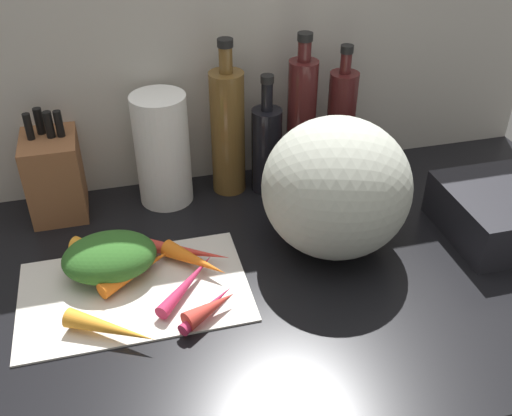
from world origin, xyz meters
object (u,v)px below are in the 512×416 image
Objects in this scene: bottle_1 at (266,148)px; bottle_3 at (340,126)px; carrot_3 at (211,307)px; carrot_5 at (185,251)px; carrot_4 at (208,308)px; carrot_8 at (195,260)px; carrot_1 at (138,270)px; paper_towel_roll at (163,150)px; carrot_6 at (188,283)px; bottle_2 at (301,122)px; cutting_board at (135,292)px; bottle_0 at (228,131)px; carrot_2 at (111,328)px; knife_block at (55,174)px; carrot_0 at (108,254)px; winter_squash at (336,188)px; carrot_7 at (130,264)px.

bottle_3 is at bearing 1.15° from bottle_1.
carrot_5 is at bearing 96.45° from carrot_3.
carrot_4 is 12.50cm from carrot_8.
paper_towel_roll is at bearing 71.89° from carrot_1.
carrot_6 is (-2.80, 7.71, -0.46)cm from carrot_3.
carrot_1 is 48.67cm from bottle_2.
bottle_1 is (22.89, 30.36, 8.45)cm from carrot_6.
carrot_6 is at bearing 108.87° from carrot_4.
carrot_5 reaches higher than carrot_4.
cutting_board is 52.17cm from bottle_2.
bottle_0 is at bearing 73.49° from carrot_3.
cutting_board is at bearing 65.92° from carrot_2.
bottle_2 reaches higher than knife_block.
winter_squash is at bearing -5.89° from carrot_0.
bottle_3 reaches higher than cutting_board.
carrot_6 reaches higher than carrot_7.
carrot_4 is at bearing -49.13° from carrot_0.
carrot_6 is (13.39, -11.25, -0.48)cm from carrot_0.
cutting_board is 1.77× the size of knife_block.
carrot_3 is 0.32× the size of bottle_3.
carrot_6 is 51.82cm from bottle_3.
bottle_0 is (37.23, -0.51, 5.52)cm from knife_block.
carrot_6 is at bearing -95.93° from carrot_5.
carrot_3 is 20.23cm from carrot_7.
carrot_3 is 0.78× the size of carrot_4.
bottle_2 reaches higher than carrot_5.
bottle_0 is (11.95, 40.30, 12.04)cm from carrot_3.
carrot_1 is 0.57× the size of winter_squash.
bottle_3 is (39.85, -1.05, 1.19)cm from paper_towel_roll.
carrot_8 is (10.61, -0.01, 0.15)cm from carrot_1.
carrot_6 is 45.89cm from bottle_2.
carrot_0 is at bearing 112.51° from cutting_board.
cutting_board is 15.68cm from carrot_3.
carrot_3 is at bearing -49.99° from carrot_1.
knife_block is (-23.40, 24.21, 6.76)cm from carrot_5.
carrot_1 is 16.45cm from carrot_4.
carrot_7 is (4.28, 16.51, -0.68)cm from carrot_2.
carrot_1 is at bearing 72.31° from cutting_board.
bottle_3 is at bearing 19.98° from carrot_0.
carrot_1 is 1.01× the size of carrot_2.
carrot_0 is 0.49× the size of bottle_3.
carrot_6 is 0.50× the size of bottle_0.
carrot_6 is 40.62cm from knife_block.
carrot_6 is at bearing -142.58° from bottle_3.
cutting_board is 3.09× the size of carrot_4.
bottle_0 reaches higher than carrot_4.
carrot_0 is at bearing 88.17° from carrot_2.
carrot_1 is at bearing 179.93° from carrot_8.
bottle_1 is 0.78× the size of bottle_2.
carrot_2 is 21.42cm from carrot_8.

